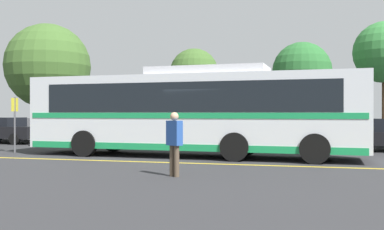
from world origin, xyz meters
TOP-DOWN VIEW (x-y plane):
  - ground_plane at (0.00, 0.00)m, footprint 220.00×220.00m
  - lane_strip_0 at (-0.52, -2.11)m, footprint 32.68×0.20m
  - curb_strip at (-0.52, 5.96)m, footprint 40.68×0.36m
  - transit_bus at (-0.50, 0.09)m, footprint 13.08×3.10m
  - parked_car_0 at (-12.36, 4.78)m, footprint 4.41×2.13m
  - parked_car_1 at (-5.64, 4.57)m, footprint 4.33×2.05m
  - parked_car_2 at (-0.17, 4.66)m, footprint 4.14×2.01m
  - parked_car_3 at (6.12, 4.57)m, footprint 4.07×2.12m
  - pedestrian_0 at (0.40, -5.22)m, footprint 0.47×0.40m
  - bus_stop_sign at (-8.10, -0.22)m, footprint 0.07×0.40m
  - tree_0 at (3.41, 9.17)m, footprint 3.28×3.28m
  - tree_1 at (-2.75, 9.07)m, footprint 2.88×2.88m
  - tree_2 at (-11.79, 8.04)m, footprint 5.20×5.20m

SIDE VIEW (x-z plane):
  - ground_plane at x=0.00m, z-range 0.00..0.00m
  - lane_strip_0 at x=-0.52m, z-range 0.00..0.01m
  - curb_strip at x=-0.52m, z-range 0.00..0.15m
  - parked_car_2 at x=-0.17m, z-range 0.00..1.41m
  - parked_car_3 at x=6.12m, z-range 0.00..1.42m
  - parked_car_0 at x=-12.36m, z-range 0.01..1.43m
  - parked_car_1 at x=-5.64m, z-range -0.01..1.59m
  - pedestrian_0 at x=0.40m, z-range 0.12..1.80m
  - bus_stop_sign at x=-8.10m, z-range 0.31..2.65m
  - transit_bus at x=-0.50m, z-range 0.07..3.45m
  - tree_0 at x=3.41m, z-range 1.15..6.74m
  - tree_1 at x=-2.75m, z-range 1.26..6.71m
  - tree_2 at x=-11.79m, z-range 0.97..8.12m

